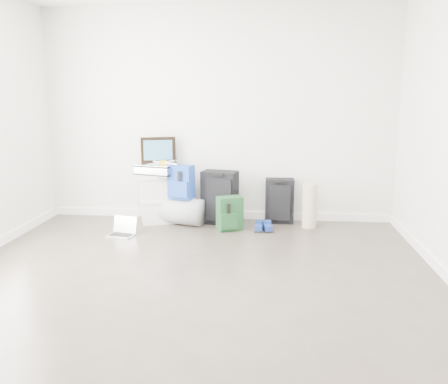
# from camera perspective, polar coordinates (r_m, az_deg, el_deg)

# --- Properties ---
(ground) EXTENTS (5.00, 5.00, 0.00)m
(ground) POSITION_cam_1_polar(r_m,az_deg,el_deg) (4.00, -4.56, -12.40)
(ground) COLOR #383128
(ground) RESTS_ON ground
(room_envelope) EXTENTS (4.52, 5.02, 2.71)m
(room_envelope) POSITION_cam_1_polar(r_m,az_deg,el_deg) (3.66, -4.96, 13.10)
(room_envelope) COLOR silver
(room_envelope) RESTS_ON ground
(boxes_stack) EXTENTS (0.52, 0.47, 0.62)m
(boxes_stack) POSITION_cam_1_polar(r_m,az_deg,el_deg) (6.14, -7.96, -0.73)
(boxes_stack) COLOR silver
(boxes_stack) RESTS_ON ground
(briefcase) EXTENTS (0.54, 0.45, 0.13)m
(briefcase) POSITION_cam_1_polar(r_m,az_deg,el_deg) (6.07, -8.06, 2.74)
(briefcase) COLOR #B2B2B7
(briefcase) RESTS_ON boxes_stack
(painting) EXTENTS (0.43, 0.15, 0.33)m
(painting) POSITION_cam_1_polar(r_m,az_deg,el_deg) (6.13, -7.92, 5.03)
(painting) COLOR black
(painting) RESTS_ON briefcase
(drone) EXTENTS (0.44, 0.44, 0.05)m
(drone) POSITION_cam_1_polar(r_m,az_deg,el_deg) (6.02, -7.39, 3.55)
(drone) COLOR gold
(drone) RESTS_ON briefcase
(duffel_bag) EXTENTS (0.63, 0.49, 0.34)m
(duffel_bag) POSITION_cam_1_polar(r_m,az_deg,el_deg) (6.03, -5.07, -2.30)
(duffel_bag) COLOR #979A9F
(duffel_bag) RESTS_ON ground
(blue_backpack) EXTENTS (0.34, 0.29, 0.42)m
(blue_backpack) POSITION_cam_1_polar(r_m,az_deg,el_deg) (5.92, -5.18, 1.12)
(blue_backpack) COLOR #1A2AAC
(blue_backpack) RESTS_ON duffel_bag
(large_suitcase) EXTENTS (0.48, 0.36, 0.67)m
(large_suitcase) POSITION_cam_1_polar(r_m,az_deg,el_deg) (6.00, -0.52, -0.67)
(large_suitcase) COLOR black
(large_suitcase) RESTS_ON ground
(green_backpack) EXTENTS (0.34, 0.31, 0.41)m
(green_backpack) POSITION_cam_1_polar(r_m,az_deg,el_deg) (5.74, 0.68, -2.68)
(green_backpack) COLOR #123316
(green_backpack) RESTS_ON ground
(carry_on) EXTENTS (0.36, 0.24, 0.57)m
(carry_on) POSITION_cam_1_polar(r_m,az_deg,el_deg) (6.10, 6.68, -1.06)
(carry_on) COLOR black
(carry_on) RESTS_ON ground
(shoes) EXTENTS (0.22, 0.25, 0.08)m
(shoes) POSITION_cam_1_polar(r_m,az_deg,el_deg) (5.78, 4.72, -4.26)
(shoes) COLOR black
(shoes) RESTS_ON ground
(rolled_rug) EXTENTS (0.18, 0.18, 0.55)m
(rolled_rug) POSITION_cam_1_polar(r_m,az_deg,el_deg) (5.93, 10.26, -1.64)
(rolled_rug) COLOR tan
(rolled_rug) RESTS_ON ground
(laptop) EXTENTS (0.34, 0.28, 0.21)m
(laptop) POSITION_cam_1_polar(r_m,az_deg,el_deg) (5.70, -12.08, -4.58)
(laptop) COLOR silver
(laptop) RESTS_ON ground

